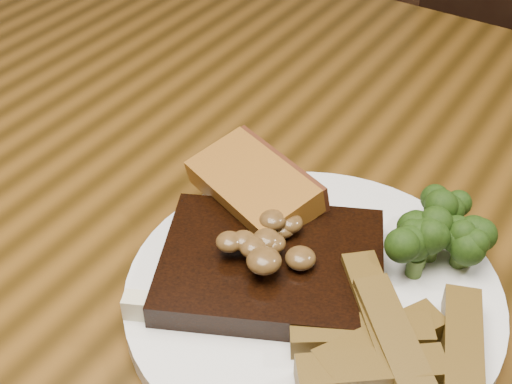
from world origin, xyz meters
TOP-DOWN VIEW (x-y plane):
  - dining_table at (0.00, 0.00)m, footprint 1.60×0.90m
  - plate at (0.09, -0.06)m, footprint 0.28×0.28m
  - steak at (0.06, -0.06)m, footprint 0.19×0.18m
  - steak_bone at (0.06, -0.12)m, footprint 0.14×0.07m
  - mushroom_pile at (0.05, -0.06)m, footprint 0.07×0.07m
  - garlic_bread at (0.01, -0.01)m, footprint 0.12×0.09m
  - potato_wedges at (0.16, -0.07)m, footprint 0.12×0.12m
  - broccoli_cluster at (0.14, 0.01)m, footprint 0.07×0.07m

SIDE VIEW (x-z plane):
  - dining_table at x=0.00m, z-range 0.28..1.03m
  - plate at x=0.09m, z-range 0.75..0.76m
  - steak_bone at x=0.06m, z-range 0.76..0.78m
  - garlic_bread at x=0.01m, z-range 0.76..0.78m
  - steak at x=0.06m, z-range 0.76..0.79m
  - potato_wedges at x=0.16m, z-range 0.76..0.79m
  - broccoli_cluster at x=0.14m, z-range 0.76..0.80m
  - mushroom_pile at x=0.05m, z-range 0.79..0.81m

